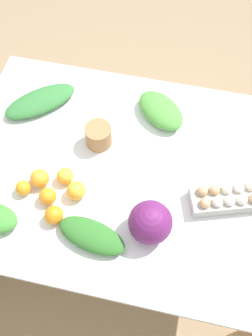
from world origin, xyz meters
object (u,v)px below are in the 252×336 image
Objects in this scene: egg_carton at (227,198)px; paper_bag at (99,136)px; orange_2 at (54,215)px; orange_4 at (76,191)px; greens_bunch_dandelion at (40,101)px; orange_5 at (40,178)px; greens_bunch_beet_tops at (161,110)px; orange_0 at (48,196)px; orange_1 at (23,188)px; cabbage_purple at (150,222)px; greens_bunch_chard at (92,236)px; orange_3 at (65,176)px.

paper_bag is at bearing 144.93° from egg_carton.
orange_4 is at bearing 65.09° from orange_2.
egg_carton is 0.97m from greens_bunch_dandelion.
greens_bunch_beet_tops is at bearing 46.72° from orange_5.
paper_bag reaches higher than orange_0.
greens_bunch_beet_tops is 0.70m from orange_2.
greens_bunch_dandelion is at bearing 99.98° from orange_1.
cabbage_purple is at bearing -50.64° from paper_bag.
greens_bunch_chard is at bearing -34.98° from orange_5.
greens_bunch_chard is 3.63× the size of orange_2.
orange_2 is 0.18m from orange_5.
orange_3 is at bearing 139.07° from orange_4.
greens_bunch_chard is 0.68m from greens_bunch_beet_tops.
orange_3 is (-0.09, -0.22, -0.02)m from paper_bag.
orange_2 is (-0.33, -0.61, -0.00)m from greens_bunch_beet_tops.
cabbage_purple is at bearing -5.99° from orange_1.
paper_bag is 0.33× the size of greens_bunch_dandelion.
egg_carton is at bearing -19.62° from greens_bunch_dandelion.
greens_bunch_dandelion is 0.43m from orange_5.
egg_carton is at bearing 18.39° from orange_2.
cabbage_purple is 0.55× the size of egg_carton.
orange_1 is at bearing 151.00° from orange_2.
paper_bag is 0.46m from greens_bunch_chard.
orange_1 is 0.81× the size of orange_5.
orange_0 reaches higher than greens_bunch_chard.
orange_1 is at bearing -80.02° from greens_bunch_dandelion.
orange_3 is (0.16, 0.09, 0.00)m from orange_1.
cabbage_purple is 0.51m from orange_5.
orange_5 is (0.06, 0.05, 0.01)m from orange_1.
egg_carton reaches higher than orange_0.
orange_5 is (-0.19, -0.26, -0.01)m from paper_bag.
paper_bag reaches higher than orange_2.
orange_3 reaches higher than greens_bunch_dandelion.
greens_bunch_dandelion is 1.37× the size of greens_bunch_beet_tops.
egg_carton is at bearing 5.64° from orange_5.
orange_2 is (0.25, -0.55, 0.01)m from greens_bunch_dandelion.
greens_bunch_dandelion is at bearing -173.85° from greens_bunch_beet_tops.
greens_bunch_beet_tops is 4.00× the size of orange_1.
orange_2 is (-0.38, -0.03, -0.05)m from cabbage_purple.
cabbage_purple is 0.34m from orange_4.
greens_bunch_chard is at bearing -29.36° from orange_0.
orange_2 is at bearing -53.12° from orange_5.
greens_bunch_chard is at bearing -103.62° from greens_bunch_beet_tops.
cabbage_purple reaches higher than orange_2.
orange_0 is (-0.13, -0.33, -0.02)m from paper_bag.
greens_bunch_dandelion is 0.52m from orange_4.
greens_bunch_beet_tops is at bearing 95.46° from cabbage_purple.
paper_bag is 0.32m from orange_5.
greens_bunch_chard is 0.18m from orange_2.
greens_bunch_beet_tops reaches higher than orange_3.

